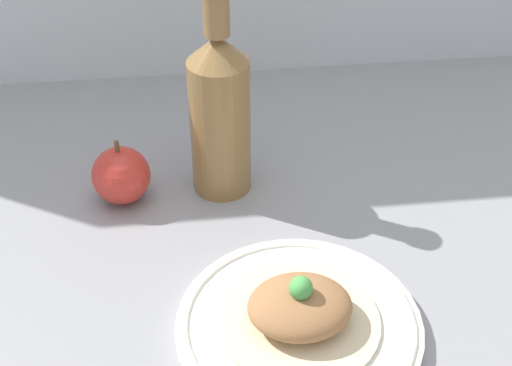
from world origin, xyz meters
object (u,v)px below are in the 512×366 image
(plate, at_px, (299,325))
(apple, at_px, (121,175))
(plated_food, at_px, (300,309))
(cider_bottle, at_px, (220,110))

(plate, relative_size, apple, 2.90)
(plated_food, relative_size, cider_bottle, 0.59)
(plate, height_order, cider_bottle, cider_bottle)
(plated_food, height_order, apple, apple)
(cider_bottle, bearing_deg, plated_food, -77.14)
(cider_bottle, relative_size, apple, 3.20)
(plated_food, height_order, cider_bottle, cider_bottle)
(plate, height_order, apple, apple)
(cider_bottle, bearing_deg, plate, -77.14)
(plated_food, xyz_separation_m, apple, (-0.19, 0.25, 0.00))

